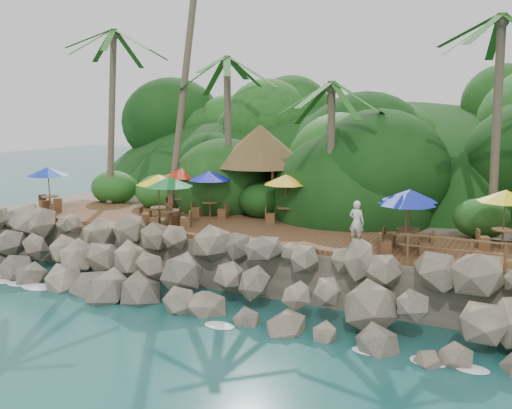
% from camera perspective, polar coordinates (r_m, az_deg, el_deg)
% --- Properties ---
extents(ground, '(140.00, 140.00, 0.00)m').
position_cam_1_polar(ground, '(22.24, -7.17, -11.06)').
color(ground, '#19514F').
rests_on(ground, ground).
extents(land_base, '(32.00, 25.20, 2.10)m').
position_cam_1_polar(land_base, '(35.82, 7.28, -1.26)').
color(land_base, gray).
rests_on(land_base, ground).
extents(jungle_hill, '(44.80, 28.00, 15.40)m').
position_cam_1_polar(jungle_hill, '(43.03, 10.64, -0.90)').
color(jungle_hill, '#143811').
rests_on(jungle_hill, ground).
extents(seawall, '(29.00, 4.00, 2.30)m').
position_cam_1_polar(seawall, '(23.46, -4.47, -6.92)').
color(seawall, gray).
rests_on(seawall, ground).
extents(terrace, '(26.00, 5.00, 0.20)m').
position_cam_1_polar(terrace, '(26.58, 0.00, -2.55)').
color(terrace, brown).
rests_on(terrace, land_base).
extents(jungle_foliage, '(44.00, 16.00, 12.00)m').
position_cam_1_polar(jungle_foliage, '(35.12, 6.69, -3.22)').
color(jungle_foliage, '#143811').
rests_on(jungle_foliage, ground).
extents(foam_line, '(25.20, 0.80, 0.06)m').
position_cam_1_polar(foam_line, '(22.47, -6.73, -10.75)').
color(foam_line, white).
rests_on(foam_line, ground).
extents(palms, '(29.43, 7.30, 15.44)m').
position_cam_1_polar(palms, '(28.25, 4.46, 18.40)').
color(palms, brown).
rests_on(palms, ground).
extents(palapa, '(5.23, 5.23, 4.60)m').
position_cam_1_polar(palapa, '(30.49, 0.41, 5.87)').
color(palapa, brown).
rests_on(palapa, ground).
extents(dining_clusters, '(24.41, 5.38, 2.36)m').
position_cam_1_polar(dining_clusters, '(26.28, -0.72, 1.87)').
color(dining_clusters, brown).
rests_on(dining_clusters, terrace).
extents(waiter, '(0.70, 0.50, 1.78)m').
position_cam_1_polar(waiter, '(23.79, 9.94, -1.74)').
color(waiter, white).
rests_on(waiter, terrace).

